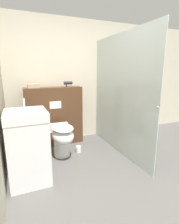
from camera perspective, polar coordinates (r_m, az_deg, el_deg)
The scene contains 9 objects.
ground_plane at distance 2.43m, azimuth 10.91°, elevation -23.99°, with size 12.00×12.00×0.00m, color #565451.
wall_back at distance 3.79m, azimuth -5.55°, elevation 9.91°, with size 8.00×0.06×2.50m.
partition_panel at distance 3.56m, azimuth -11.32°, elevation -1.40°, with size 1.10×0.27×1.16m.
shower_glass at distance 3.14m, azimuth 9.87°, elevation 5.38°, with size 0.04×1.91×2.09m.
toilet at distance 3.06m, azimuth -8.94°, elevation -8.28°, with size 0.35×0.63×0.56m.
sink_vanity at distance 2.49m, azimuth -19.38°, elevation -10.56°, with size 0.51×0.57×1.11m.
hair_drier at distance 3.51m, azimuth -6.96°, elevation 9.38°, with size 0.19×0.06×0.11m.
folded_towel at distance 3.39m, azimuth -17.82°, elevation 8.11°, with size 0.20×0.16×0.07m.
spare_toilet_roll at distance 3.30m, azimuth -3.62°, elevation -12.01°, with size 0.09×0.09×0.11m.
Camera 1 is at (-1.12, -1.59, 1.46)m, focal length 28.00 mm.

